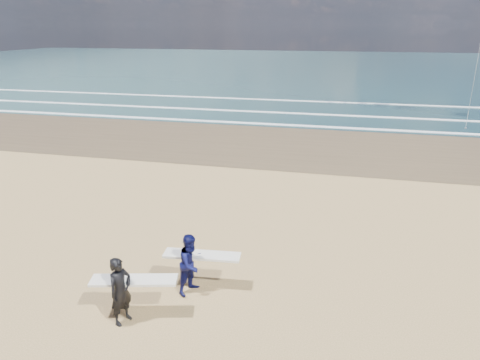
# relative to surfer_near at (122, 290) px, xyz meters

# --- Properties ---
(ocean) EXTENTS (220.00, 100.00, 0.02)m
(ocean) POSITION_rel_surfer_near_xyz_m (19.12, 72.75, -0.92)
(ocean) COLOR #1B373D
(ocean) RESTS_ON ground
(surfer_near) EXTENTS (2.26, 1.25, 1.83)m
(surfer_near) POSITION_rel_surfer_near_xyz_m (0.00, 0.00, 0.00)
(surfer_near) COLOR black
(surfer_near) RESTS_ON ground
(surfer_far) EXTENTS (2.24, 1.25, 1.78)m
(surfer_far) POSITION_rel_surfer_near_xyz_m (1.27, 1.66, -0.03)
(surfer_far) COLOR #0B0E42
(surfer_far) RESTS_ON ground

